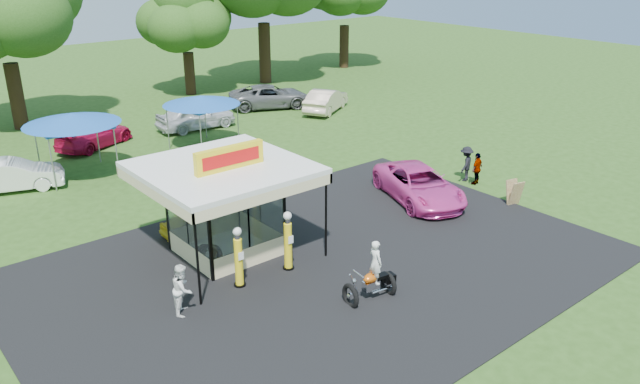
# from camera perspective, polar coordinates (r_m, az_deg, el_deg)

# --- Properties ---
(ground) EXTENTS (120.00, 120.00, 0.00)m
(ground) POSITION_cam_1_polar(r_m,az_deg,el_deg) (20.68, 3.79, -8.78)
(ground) COLOR #284816
(ground) RESTS_ON ground
(asphalt_apron) EXTENTS (20.00, 14.00, 0.04)m
(asphalt_apron) POSITION_cam_1_polar(r_m,az_deg,el_deg) (21.96, 0.20, -6.72)
(asphalt_apron) COLOR black
(asphalt_apron) RESTS_ON ground
(gas_station_kiosk) EXTENTS (5.40, 5.40, 4.18)m
(gas_station_kiosk) POSITION_cam_1_polar(r_m,az_deg,el_deg) (22.38, -8.68, -1.41)
(gas_station_kiosk) COLOR white
(gas_station_kiosk) RESTS_ON ground
(gas_pump_left) EXTENTS (0.40, 0.40, 2.14)m
(gas_pump_left) POSITION_cam_1_polar(r_m,az_deg,el_deg) (20.42, -7.46, -6.05)
(gas_pump_left) COLOR black
(gas_pump_left) RESTS_ON ground
(gas_pump_right) EXTENTS (0.40, 0.40, 2.16)m
(gas_pump_right) POSITION_cam_1_polar(r_m,az_deg,el_deg) (21.31, -2.95, -4.61)
(gas_pump_right) COLOR black
(gas_pump_right) RESTS_ON ground
(motorcycle) EXTENTS (1.80, 1.04, 2.07)m
(motorcycle) POSITION_cam_1_polar(r_m,az_deg,el_deg) (19.79, 4.90, -7.61)
(motorcycle) COLOR black
(motorcycle) RESTS_ON ground
(spare_tires) EXTENTS (0.99, 0.64, 0.83)m
(spare_tires) POSITION_cam_1_polar(r_m,az_deg,el_deg) (22.14, -10.19, -5.72)
(spare_tires) COLOR black
(spare_tires) RESTS_ON ground
(a_frame_sign) EXTENTS (0.65, 0.67, 1.09)m
(a_frame_sign) POSITION_cam_1_polar(r_m,az_deg,el_deg) (28.04, 17.33, -0.06)
(a_frame_sign) COLOR #593819
(a_frame_sign) RESTS_ON ground
(kiosk_car) EXTENTS (2.82, 1.13, 0.96)m
(kiosk_car) POSITION_cam_1_polar(r_m,az_deg,el_deg) (24.67, -11.20, -2.64)
(kiosk_car) COLOR yellow
(kiosk_car) RESTS_ON ground
(pink_sedan) EXTENTS (4.12, 5.78, 1.46)m
(pink_sedan) POSITION_cam_1_polar(r_m,az_deg,el_deg) (27.51, 9.05, 0.67)
(pink_sedan) COLOR #E33DA1
(pink_sedan) RESTS_ON ground
(spectator_west) EXTENTS (0.98, 1.00, 1.63)m
(spectator_west) POSITION_cam_1_polar(r_m,az_deg,el_deg) (19.44, -12.46, -8.65)
(spectator_west) COLOR white
(spectator_west) RESTS_ON ground
(spectator_east_a) EXTENTS (1.24, 1.00, 1.67)m
(spectator_east_a) POSITION_cam_1_polar(r_m,az_deg,el_deg) (30.25, 13.21, 2.53)
(spectator_east_a) COLOR black
(spectator_east_a) RESTS_ON ground
(spectator_east_b) EXTENTS (0.96, 0.55, 1.53)m
(spectator_east_b) POSITION_cam_1_polar(r_m,az_deg,el_deg) (29.92, 14.16, 2.08)
(spectator_east_b) COLOR gray
(spectator_east_b) RESTS_ON ground
(bg_car_a) EXTENTS (4.64, 2.87, 1.44)m
(bg_car_a) POSITION_cam_1_polar(r_m,az_deg,el_deg) (31.58, -26.34, 1.39)
(bg_car_a) COLOR white
(bg_car_a) RESTS_ON ground
(bg_car_b) EXTENTS (5.08, 3.79, 1.37)m
(bg_car_b) POSITION_cam_1_polar(r_m,az_deg,el_deg) (36.75, -19.96, 4.93)
(bg_car_b) COLOR #BD0E3D
(bg_car_b) RESTS_ON ground
(bg_car_c) EXTENTS (4.87, 2.18, 1.63)m
(bg_car_c) POSITION_cam_1_polar(r_m,az_deg,el_deg) (38.79, -11.29, 6.85)
(bg_car_c) COLOR silver
(bg_car_c) RESTS_ON ground
(bg_car_d) EXTENTS (6.17, 4.67, 1.56)m
(bg_car_d) POSITION_cam_1_polar(r_m,az_deg,el_deg) (43.38, -4.57, 8.71)
(bg_car_d) COLOR slate
(bg_car_d) RESTS_ON ground
(bg_car_e) EXTENTS (4.83, 3.72, 1.53)m
(bg_car_e) POSITION_cam_1_polar(r_m,az_deg,el_deg) (42.19, 0.54, 8.38)
(bg_car_e) COLOR beige
(bg_car_e) RESTS_ON ground
(tent_west) EXTENTS (4.48, 4.48, 3.13)m
(tent_west) POSITION_cam_1_polar(r_m,az_deg,el_deg) (31.71, -21.75, 6.20)
(tent_west) COLOR gray
(tent_west) RESTS_ON ground
(tent_east) EXTENTS (4.17, 4.17, 2.91)m
(tent_east) POSITION_cam_1_polar(r_m,az_deg,el_deg) (34.59, -10.80, 8.21)
(tent_east) COLOR gray
(tent_east) RESTS_ON ground
(oak_far_c) EXTENTS (9.54, 9.54, 11.24)m
(oak_far_c) POSITION_cam_1_polar(r_m,az_deg,el_deg) (41.32, -27.20, 14.78)
(oak_far_c) COLOR black
(oak_far_c) RESTS_ON ground
(oak_far_d) EXTENTS (7.22, 7.22, 8.59)m
(oak_far_d) POSITION_cam_1_polar(r_m,az_deg,el_deg) (47.63, -12.20, 15.20)
(oak_far_d) COLOR black
(oak_far_d) RESTS_ON ground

